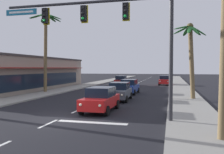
{
  "coord_description": "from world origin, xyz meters",
  "views": [
    {
      "loc": [
        6.42,
        -13.1,
        3.01
      ],
      "look_at": [
        1.21,
        8.0,
        2.2
      ],
      "focal_mm": 38.42,
      "sensor_mm": 36.0,
      "label": 1
    }
  ],
  "objects_px": {
    "sedan_oncoming_far": "(121,80)",
    "palm_right_second": "(191,49)",
    "palm_left_second": "(46,38)",
    "storefront_strip_left": "(24,73)",
    "sedan_parked_nearest_kerb": "(165,80)",
    "sedan_third_in_queue": "(120,91)",
    "sedan_fifth_in_queue": "(129,86)",
    "sedan_lead_at_stop_bar": "(101,99)",
    "traffic_signal_mast": "(112,25)"
  },
  "relations": [
    {
      "from": "sedan_oncoming_far",
      "to": "palm_right_second",
      "type": "distance_m",
      "value": 20.29
    },
    {
      "from": "palm_left_second",
      "to": "storefront_strip_left",
      "type": "xyz_separation_m",
      "value": [
        -5.3,
        3.3,
        -4.4
      ]
    },
    {
      "from": "sedan_parked_nearest_kerb",
      "to": "palm_right_second",
      "type": "xyz_separation_m",
      "value": [
        2.9,
        -19.68,
        3.99
      ]
    },
    {
      "from": "sedan_third_in_queue",
      "to": "sedan_fifth_in_queue",
      "type": "xyz_separation_m",
      "value": [
        -0.1,
        5.85,
        0.0
      ]
    },
    {
      "from": "sedan_lead_at_stop_bar",
      "to": "palm_right_second",
      "type": "bearing_deg",
      "value": 50.04
    },
    {
      "from": "sedan_fifth_in_queue",
      "to": "traffic_signal_mast",
      "type": "bearing_deg",
      "value": -84.28
    },
    {
      "from": "traffic_signal_mast",
      "to": "sedan_parked_nearest_kerb",
      "type": "distance_m",
      "value": 30.41
    },
    {
      "from": "sedan_fifth_in_queue",
      "to": "sedan_oncoming_far",
      "type": "relative_size",
      "value": 1.0
    },
    {
      "from": "palm_left_second",
      "to": "storefront_strip_left",
      "type": "relative_size",
      "value": 0.38
    },
    {
      "from": "traffic_signal_mast",
      "to": "palm_left_second",
      "type": "relative_size",
      "value": 1.06
    },
    {
      "from": "sedan_oncoming_far",
      "to": "storefront_strip_left",
      "type": "relative_size",
      "value": 0.17
    },
    {
      "from": "sedan_lead_at_stop_bar",
      "to": "sedan_fifth_in_queue",
      "type": "bearing_deg",
      "value": 90.07
    },
    {
      "from": "sedan_third_in_queue",
      "to": "palm_left_second",
      "type": "height_order",
      "value": "palm_left_second"
    },
    {
      "from": "sedan_third_in_queue",
      "to": "sedan_oncoming_far",
      "type": "height_order",
      "value": "same"
    },
    {
      "from": "sedan_lead_at_stop_bar",
      "to": "storefront_strip_left",
      "type": "bearing_deg",
      "value": 138.23
    },
    {
      "from": "sedan_lead_at_stop_bar",
      "to": "sedan_oncoming_far",
      "type": "xyz_separation_m",
      "value": [
        -3.69,
        24.86,
        0.0
      ]
    },
    {
      "from": "traffic_signal_mast",
      "to": "sedan_third_in_queue",
      "type": "bearing_deg",
      "value": 98.97
    },
    {
      "from": "sedan_oncoming_far",
      "to": "sedan_third_in_queue",
      "type": "bearing_deg",
      "value": -78.76
    },
    {
      "from": "sedan_lead_at_stop_bar",
      "to": "palm_left_second",
      "type": "xyz_separation_m",
      "value": [
        -10.0,
        10.37,
        5.84
      ]
    },
    {
      "from": "sedan_parked_nearest_kerb",
      "to": "sedan_fifth_in_queue",
      "type": "bearing_deg",
      "value": -103.0
    },
    {
      "from": "sedan_oncoming_far",
      "to": "sedan_parked_nearest_kerb",
      "type": "height_order",
      "value": "same"
    },
    {
      "from": "traffic_signal_mast",
      "to": "storefront_strip_left",
      "type": "relative_size",
      "value": 0.41
    },
    {
      "from": "sedan_parked_nearest_kerb",
      "to": "storefront_strip_left",
      "type": "relative_size",
      "value": 0.17
    },
    {
      "from": "traffic_signal_mast",
      "to": "sedan_lead_at_stop_bar",
      "type": "relative_size",
      "value": 2.33
    },
    {
      "from": "sedan_lead_at_stop_bar",
      "to": "storefront_strip_left",
      "type": "xyz_separation_m",
      "value": [
        -15.3,
        13.66,
        1.44
      ]
    },
    {
      "from": "traffic_signal_mast",
      "to": "palm_left_second",
      "type": "bearing_deg",
      "value": 131.55
    },
    {
      "from": "sedan_lead_at_stop_bar",
      "to": "sedan_oncoming_far",
      "type": "height_order",
      "value": "same"
    },
    {
      "from": "sedan_lead_at_stop_bar",
      "to": "palm_left_second",
      "type": "distance_m",
      "value": 15.54
    },
    {
      "from": "sedan_lead_at_stop_bar",
      "to": "sedan_fifth_in_queue",
      "type": "distance_m",
      "value": 11.71
    },
    {
      "from": "sedan_fifth_in_queue",
      "to": "sedan_parked_nearest_kerb",
      "type": "relative_size",
      "value": 1.0
    },
    {
      "from": "sedan_third_in_queue",
      "to": "palm_right_second",
      "type": "bearing_deg",
      "value": 16.71
    },
    {
      "from": "palm_left_second",
      "to": "palm_right_second",
      "type": "bearing_deg",
      "value": -8.88
    },
    {
      "from": "sedan_fifth_in_queue",
      "to": "palm_left_second",
      "type": "xyz_separation_m",
      "value": [
        -9.98,
        -1.34,
        5.84
      ]
    },
    {
      "from": "traffic_signal_mast",
      "to": "sedan_lead_at_stop_bar",
      "type": "height_order",
      "value": "traffic_signal_mast"
    },
    {
      "from": "sedan_lead_at_stop_bar",
      "to": "sedan_parked_nearest_kerb",
      "type": "distance_m",
      "value": 27.71
    },
    {
      "from": "palm_right_second",
      "to": "storefront_strip_left",
      "type": "relative_size",
      "value": 0.28
    },
    {
      "from": "sedan_parked_nearest_kerb",
      "to": "palm_left_second",
      "type": "height_order",
      "value": "palm_left_second"
    },
    {
      "from": "sedan_third_in_queue",
      "to": "storefront_strip_left",
      "type": "height_order",
      "value": "storefront_strip_left"
    },
    {
      "from": "sedan_third_in_queue",
      "to": "sedan_parked_nearest_kerb",
      "type": "xyz_separation_m",
      "value": [
        3.53,
        21.62,
        0.0
      ]
    },
    {
      "from": "sedan_third_in_queue",
      "to": "sedan_fifth_in_queue",
      "type": "bearing_deg",
      "value": 91.01
    },
    {
      "from": "palm_right_second",
      "to": "sedan_lead_at_stop_bar",
      "type": "bearing_deg",
      "value": -129.96
    },
    {
      "from": "storefront_strip_left",
      "to": "palm_right_second",
      "type": "bearing_deg",
      "value": -15.08
    },
    {
      "from": "traffic_signal_mast",
      "to": "sedan_third_in_queue",
      "type": "height_order",
      "value": "traffic_signal_mast"
    },
    {
      "from": "sedan_third_in_queue",
      "to": "sedan_parked_nearest_kerb",
      "type": "height_order",
      "value": "same"
    },
    {
      "from": "palm_right_second",
      "to": "storefront_strip_left",
      "type": "xyz_separation_m",
      "value": [
        -21.82,
        5.88,
        -2.55
      ]
    },
    {
      "from": "sedan_fifth_in_queue",
      "to": "palm_right_second",
      "type": "relative_size",
      "value": 0.62
    },
    {
      "from": "sedan_third_in_queue",
      "to": "sedan_parked_nearest_kerb",
      "type": "relative_size",
      "value": 1.0
    },
    {
      "from": "sedan_third_in_queue",
      "to": "sedan_oncoming_far",
      "type": "bearing_deg",
      "value": 101.24
    },
    {
      "from": "sedan_third_in_queue",
      "to": "palm_right_second",
      "type": "relative_size",
      "value": 0.62
    },
    {
      "from": "sedan_lead_at_stop_bar",
      "to": "palm_right_second",
      "type": "distance_m",
      "value": 10.91
    }
  ]
}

